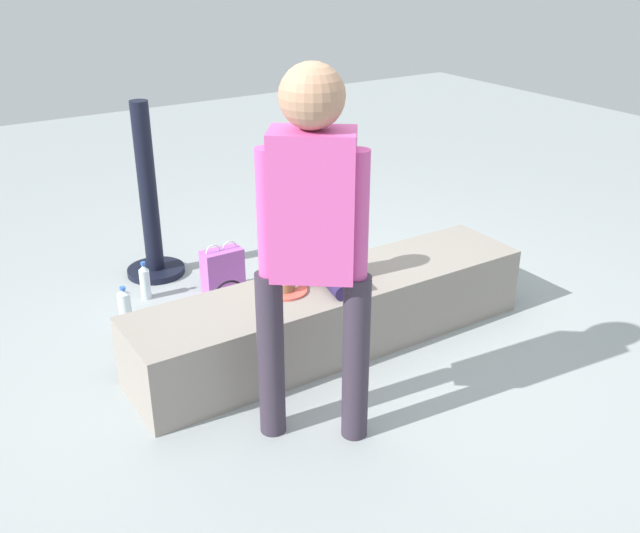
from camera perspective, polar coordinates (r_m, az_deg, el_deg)
name	(u,v)px	position (r m, az deg, el deg)	size (l,w,h in m)	color
ground_plane	(334,344)	(3.82, 1.14, -6.12)	(12.00, 12.00, 0.00)	#969D9F
concrete_ledge	(335,313)	(3.73, 1.16, -3.71)	(2.17, 0.48, 0.37)	gray
child_seated	(328,242)	(3.56, 0.68, 1.92)	(0.28, 0.34, 0.48)	#281D49
adult_standing	(313,230)	(2.74, -0.59, 2.95)	(0.39, 0.35, 1.57)	#342C39
cake_plate	(285,288)	(3.54, -2.78, -1.69)	(0.22, 0.22, 0.07)	#E0594C
gift_bag	(223,270)	(4.35, -7.72, -0.29)	(0.24, 0.12, 0.31)	#B259BF
railing_post	(150,213)	(4.55, -13.31, 4.16)	(0.36, 0.36, 1.10)	black
water_bottle_near_gift	(145,282)	(4.36, -13.70, -1.18)	(0.06, 0.06, 0.23)	silver
water_bottle_far_side	(124,303)	(4.19, -15.24, -2.83)	(0.07, 0.07, 0.19)	silver
party_cup_red	(293,265)	(4.60, -2.17, 0.14)	(0.08, 0.08, 0.09)	red
handbag_black_leather	(230,311)	(3.95, -7.16, -3.53)	(0.26, 0.11, 0.29)	black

